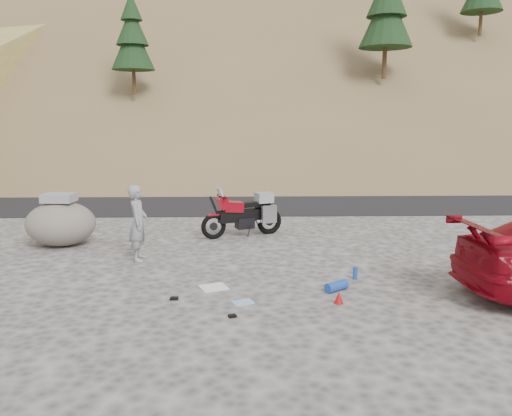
# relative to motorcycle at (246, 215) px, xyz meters

# --- Properties ---
(ground) EXTENTS (140.00, 140.00, 0.00)m
(ground) POSITION_rel_motorcycle_xyz_m (-1.12, -2.88, -0.58)
(ground) COLOR #484542
(ground) RESTS_ON ground
(road) EXTENTS (120.00, 7.00, 0.05)m
(road) POSITION_rel_motorcycle_xyz_m (-1.12, 6.12, -0.58)
(road) COLOR black
(road) RESTS_ON ground
(hillside) EXTENTS (120.00, 73.00, 46.72)m
(hillside) POSITION_rel_motorcycle_xyz_m (-1.17, 37.99, 10.50)
(hillside) COLOR brown
(hillside) RESTS_ON ground
(motorcycle) EXTENTS (2.16, 1.14, 1.36)m
(motorcycle) POSITION_rel_motorcycle_xyz_m (0.00, 0.00, 0.00)
(motorcycle) COLOR black
(motorcycle) RESTS_ON ground
(man) EXTENTS (0.41, 0.61, 1.67)m
(man) POSITION_rel_motorcycle_xyz_m (-2.37, -2.23, -0.58)
(man) COLOR gray
(man) RESTS_ON ground
(boulder) EXTENTS (2.00, 1.83, 1.27)m
(boulder) POSITION_rel_motorcycle_xyz_m (-4.54, -0.88, -0.02)
(boulder) COLOR #615C53
(boulder) RESTS_ON ground
(gear_white_cloth) EXTENTS (0.59, 0.56, 0.02)m
(gear_white_cloth) POSITION_rel_motorcycle_xyz_m (-0.63, -4.13, -0.57)
(gear_white_cloth) COLOR white
(gear_white_cloth) RESTS_ON ground
(gear_blue_mat) EXTENTS (0.48, 0.41, 0.18)m
(gear_blue_mat) POSITION_rel_motorcycle_xyz_m (1.60, -4.37, -0.49)
(gear_blue_mat) COLOR #1A41A1
(gear_blue_mat) RESTS_ON ground
(gear_bottle) EXTENTS (0.11, 0.11, 0.25)m
(gear_bottle) POSITION_rel_motorcycle_xyz_m (2.09, -3.71, -0.46)
(gear_bottle) COLOR #1A41A1
(gear_bottle) RESTS_ON ground
(gear_funnel) EXTENTS (0.17, 0.17, 0.21)m
(gear_funnel) POSITION_rel_motorcycle_xyz_m (1.52, -4.98, -0.48)
(gear_funnel) COLOR #AE0B0F
(gear_funnel) RESTS_ON ground
(gear_glove_a) EXTENTS (0.14, 0.10, 0.04)m
(gear_glove_a) POSITION_rel_motorcycle_xyz_m (-1.27, -4.73, -0.56)
(gear_glove_a) COLOR black
(gear_glove_a) RESTS_ON ground
(gear_glove_b) EXTENTS (0.15, 0.13, 0.04)m
(gear_glove_b) POSITION_rel_motorcycle_xyz_m (-0.26, -5.53, -0.56)
(gear_glove_b) COLOR black
(gear_glove_b) RESTS_ON ground
(gear_blue_cloth) EXTENTS (0.42, 0.37, 0.01)m
(gear_blue_cloth) POSITION_rel_motorcycle_xyz_m (-0.09, -4.91, -0.57)
(gear_blue_cloth) COLOR #8AAFD5
(gear_blue_cloth) RESTS_ON ground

